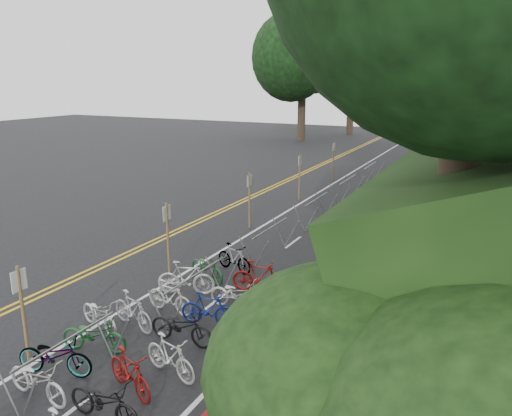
{
  "coord_description": "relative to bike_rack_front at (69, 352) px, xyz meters",
  "views": [
    {
      "loc": [
        10.23,
        -7.9,
        6.47
      ],
      "look_at": [
        1.51,
        9.82,
        1.3
      ],
      "focal_mm": 35.0,
      "sensor_mm": 36.0,
      "label": 1
    }
  ],
  "objects": [
    {
      "name": "bike_rack_front",
      "position": [
        0.0,
        0.0,
        0.0
      ],
      "size": [
        1.13,
        2.76,
        1.15
      ],
      "color": "gray",
      "rests_on": "ground"
    },
    {
      "name": "bike_front",
      "position": [
        -1.28,
        2.23,
        -0.4
      ],
      "size": [
        1.06,
        1.76,
        0.87
      ],
      "primitive_type": "imported",
      "rotation": [
        0.0,
        0.0,
        1.26
      ],
      "color": "beige",
      "rests_on": "ground"
    },
    {
      "name": "ground",
      "position": [
        -2.5,
        1.19,
        -0.83
      ],
      "size": [
        120.0,
        120.0,
        0.0
      ],
      "primitive_type": "plane",
      "color": "black",
      "rests_on": "ground"
    },
    {
      "name": "road_markings",
      "position": [
        -1.87,
        11.29,
        -0.83
      ],
      "size": [
        7.47,
        80.0,
        0.01
      ],
      "color": "gold",
      "rests_on": "ground"
    },
    {
      "name": "bike_racks_rest",
      "position": [
        0.5,
        14.19,
        0.02
      ],
      "size": [
        1.14,
        23.0,
        1.17
      ],
      "color": "gray",
      "rests_on": "ground"
    },
    {
      "name": "signpost_near",
      "position": [
        -1.72,
        0.33,
        0.53
      ],
      "size": [
        0.08,
        0.4,
        2.37
      ],
      "color": "brown",
      "rests_on": "ground"
    },
    {
      "name": "bike_valet",
      "position": [
        0.38,
        2.31,
        -0.35
      ],
      "size": [
        3.3,
        11.09,
        1.1
      ],
      "color": "#9E9EA3",
      "rests_on": "ground"
    },
    {
      "name": "red_curb",
      "position": [
        3.2,
        13.19,
        -0.78
      ],
      "size": [
        0.25,
        28.0,
        0.1
      ],
      "primitive_type": "cube",
      "color": "maroon",
      "rests_on": "ground"
    },
    {
      "name": "signposts_rest",
      "position": [
        -1.9,
        15.19,
        0.6
      ],
      "size": [
        0.08,
        18.4,
        2.5
      ],
      "color": "brown",
      "rests_on": "ground"
    }
  ]
}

